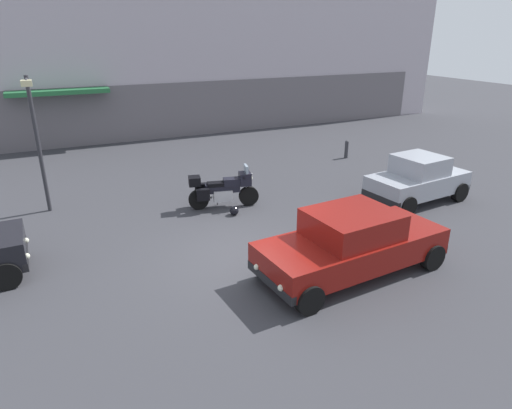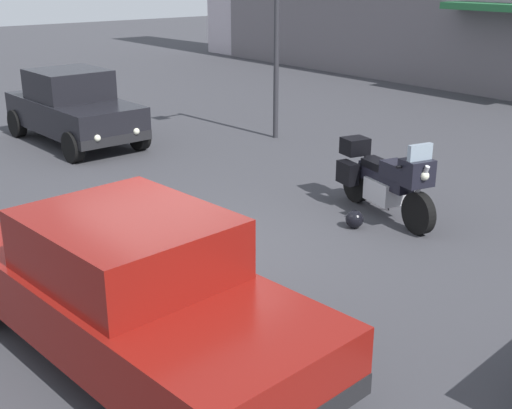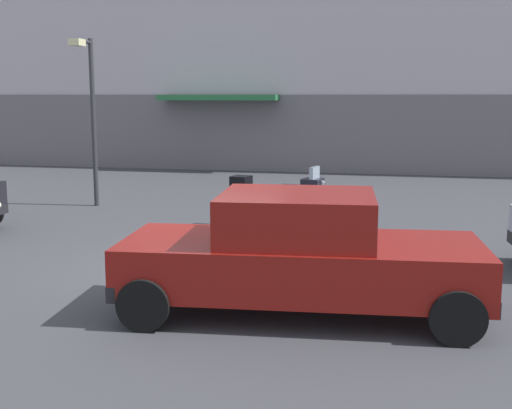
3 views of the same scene
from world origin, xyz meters
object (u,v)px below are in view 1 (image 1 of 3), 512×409
Objects in this scene: helmet at (234,211)px; car_sedan_far at (352,243)px; motorcycle at (222,189)px; bollard_curbside at (346,149)px; streetlamp_curbside at (36,131)px; car_compact_side at (418,179)px.

car_sedan_far reaches higher than helmet.
bollard_curbside is at bearing 37.16° from motorcycle.
motorcycle reaches higher than bollard_curbside.
motorcycle is 5.75m from streetlamp_curbside.
streetlamp_curbside is (-5.16, 2.64, 2.43)m from helmet.
streetlamp_curbside is (-6.28, 7.05, 1.79)m from car_sedan_far.
motorcycle is 0.62× the size of car_compact_side.
car_compact_side reaches higher than helmet.
car_sedan_far is 5.65m from car_compact_side.
motorcycle is 2.81× the size of bollard_curbside.
helmet is at bearing -150.33° from bollard_curbside.
car_sedan_far is 1.13× the size of streetlamp_curbside.
car_compact_side is 4.50× the size of bollard_curbside.
bollard_curbside is (1.09, 5.45, -0.35)m from car_compact_side.
car_sedan_far is 9.61m from streetlamp_curbside.
helmet is 6.14m from car_compact_side.
motorcycle is at bearing -155.49° from bollard_curbside.
motorcycle is 6.41m from car_compact_side.
streetlamp_curbside is at bearing 152.86° from helmet.
car_compact_side is (6.02, -2.20, 0.15)m from motorcycle.
car_compact_side is at bearing -101.36° from bollard_curbside.
motorcycle is 5.31m from car_sedan_far.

